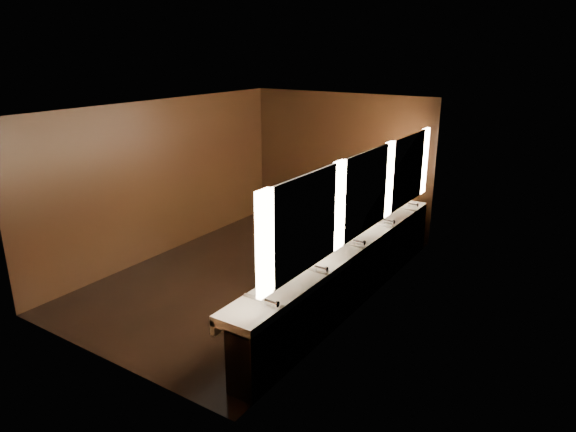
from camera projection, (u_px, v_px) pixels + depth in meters
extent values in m
plane|color=black|center=(254.00, 274.00, 8.68)|extent=(6.00, 6.00, 0.00)
cube|color=#2D2D2B|center=(250.00, 106.00, 7.80)|extent=(4.00, 6.00, 0.02)
cube|color=black|center=(340.00, 162.00, 10.62)|extent=(4.00, 0.02, 2.80)
cube|color=black|center=(94.00, 254.00, 5.86)|extent=(4.00, 0.02, 2.80)
cube|color=black|center=(164.00, 178.00, 9.28)|extent=(0.02, 6.00, 2.80)
cube|color=black|center=(366.00, 216.00, 7.20)|extent=(0.02, 6.00, 2.80)
cube|color=black|center=(352.00, 277.00, 7.60)|extent=(0.36, 5.40, 0.81)
cube|color=white|center=(347.00, 248.00, 7.51)|extent=(0.55, 5.40, 0.12)
cube|color=white|center=(332.00, 250.00, 7.67)|extent=(0.06, 5.40, 0.18)
cylinder|color=silver|center=(271.00, 302.00, 5.63)|extent=(0.18, 0.04, 0.04)
cylinder|color=silver|center=(321.00, 268.00, 6.50)|extent=(0.18, 0.04, 0.04)
cylinder|color=silver|center=(359.00, 242.00, 7.37)|extent=(0.18, 0.04, 0.04)
cylinder|color=silver|center=(389.00, 221.00, 8.25)|extent=(0.18, 0.04, 0.04)
cylinder|color=silver|center=(413.00, 205.00, 9.12)|extent=(0.18, 0.04, 0.04)
cube|color=#FFE1B9|center=(264.00, 244.00, 5.20)|extent=(0.06, 0.22, 1.15)
cube|color=white|center=(306.00, 223.00, 5.83)|extent=(0.03, 1.32, 1.15)
cube|color=#FFE1B9|center=(338.00, 206.00, 6.47)|extent=(0.06, 0.23, 1.15)
cube|color=white|center=(366.00, 192.00, 7.10)|extent=(0.03, 1.32, 1.15)
cube|color=#FFE1B9|center=(388.00, 180.00, 7.74)|extent=(0.06, 0.23, 1.15)
cube|color=white|center=(408.00, 170.00, 8.37)|extent=(0.03, 1.32, 1.15)
cube|color=#FFE1B9|center=(424.00, 161.00, 9.01)|extent=(0.06, 0.22, 1.15)
imported|color=#80A2BF|center=(290.00, 252.00, 7.44)|extent=(0.42, 0.61, 1.64)
cylinder|color=black|center=(249.00, 347.00, 6.03)|extent=(0.44, 0.44, 0.60)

